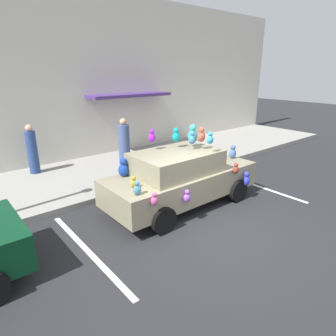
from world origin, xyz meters
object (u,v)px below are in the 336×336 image
(plush_covered_car, at_px, (181,177))
(pedestrian_near_shopfront, at_px, (124,147))
(pedestrian_walking_past, at_px, (32,151))
(teddy_bear_on_sidewalk, at_px, (140,169))

(plush_covered_car, height_order, pedestrian_near_shopfront, plush_covered_car)
(pedestrian_walking_past, bearing_deg, teddy_bear_on_sidewalk, -47.44)
(teddy_bear_on_sidewalk, distance_m, pedestrian_walking_past, 3.76)
(teddy_bear_on_sidewalk, height_order, pedestrian_near_shopfront, pedestrian_near_shopfront)
(teddy_bear_on_sidewalk, xyz_separation_m, pedestrian_walking_past, (-2.52, 2.75, 0.48))
(teddy_bear_on_sidewalk, distance_m, pedestrian_near_shopfront, 1.14)
(teddy_bear_on_sidewalk, bearing_deg, pedestrian_near_shopfront, 88.03)
(teddy_bear_on_sidewalk, bearing_deg, pedestrian_walking_past, 132.56)
(pedestrian_near_shopfront, distance_m, pedestrian_walking_past, 3.10)
(teddy_bear_on_sidewalk, bearing_deg, plush_covered_car, -93.22)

